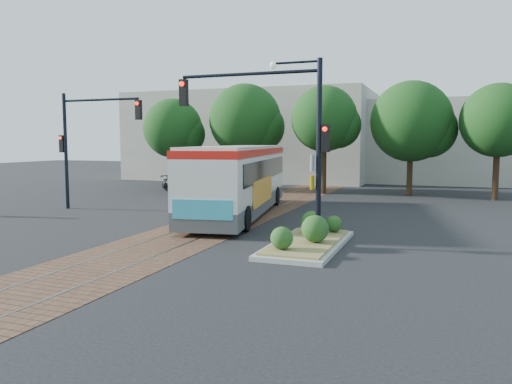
# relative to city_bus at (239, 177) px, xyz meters

# --- Properties ---
(ground) EXTENTS (120.00, 120.00, 0.00)m
(ground) POSITION_rel_city_bus_xyz_m (0.15, -5.08, -1.84)
(ground) COLOR black
(ground) RESTS_ON ground
(trackbed) EXTENTS (3.60, 40.00, 0.02)m
(trackbed) POSITION_rel_city_bus_xyz_m (0.15, -1.08, -1.83)
(trackbed) COLOR brown
(trackbed) RESTS_ON ground
(tree_row) EXTENTS (26.40, 5.60, 7.67)m
(tree_row) POSITION_rel_city_bus_xyz_m (1.36, 11.34, 3.01)
(tree_row) COLOR #382314
(tree_row) RESTS_ON ground
(warehouses) EXTENTS (40.00, 13.00, 8.00)m
(warehouses) POSITION_rel_city_bus_xyz_m (-0.38, 23.67, 1.97)
(warehouses) COLOR #ADA899
(warehouses) RESTS_ON ground
(city_bus) EXTENTS (4.70, 12.59, 3.30)m
(city_bus) POSITION_rel_city_bus_xyz_m (0.00, 0.00, 0.00)
(city_bus) COLOR #49494C
(city_bus) RESTS_ON ground
(traffic_island) EXTENTS (2.20, 5.20, 1.13)m
(traffic_island) POSITION_rel_city_bus_xyz_m (4.97, -5.98, -1.51)
(traffic_island) COLOR gray
(traffic_island) RESTS_ON ground
(signal_pole_main) EXTENTS (5.49, 0.46, 6.00)m
(signal_pole_main) POSITION_rel_city_bus_xyz_m (4.01, -5.89, 2.32)
(signal_pole_main) COLOR black
(signal_pole_main) RESTS_ON ground
(signal_pole_left) EXTENTS (4.99, 0.34, 6.00)m
(signal_pole_left) POSITION_rel_city_bus_xyz_m (-8.22, -1.08, 2.02)
(signal_pole_left) COLOR black
(signal_pole_left) RESTS_ON ground
(parked_car) EXTENTS (4.20, 2.80, 1.13)m
(parked_car) POSITION_rel_city_bus_xyz_m (-7.82, 9.02, -1.28)
(parked_car) COLOR black
(parked_car) RESTS_ON ground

